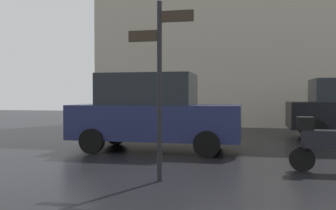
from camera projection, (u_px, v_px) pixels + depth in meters
The scene contains 3 objects.
parked_scooter at pixel (328, 142), 6.66m from camera, with size 1.45×0.32×1.23m.
parked_car_right at pixel (154, 112), 9.41m from camera, with size 4.28×1.90×1.96m.
street_signpost at pixel (160, 72), 5.95m from camera, with size 1.08×0.08×2.92m.
Camera 1 is at (-0.51, -2.06, 1.39)m, focal length 39.25 mm.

